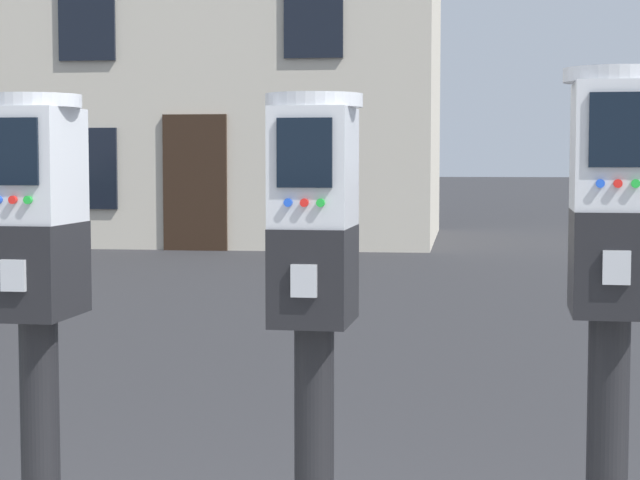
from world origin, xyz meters
The scene contains 3 objects.
parking_meter_near_kerb centered at (-0.37, -0.16, 1.14)m, with size 0.22×0.26×1.44m.
parking_meter_twin_adjacent centered at (0.27, -0.16, 1.13)m, with size 0.22×0.26×1.44m.
parking_meter_end_of_row centered at (0.92, -0.16, 1.17)m, with size 0.22×0.26×1.49m.
Camera 1 is at (0.61, -2.60, 1.44)m, focal length 62.53 mm.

